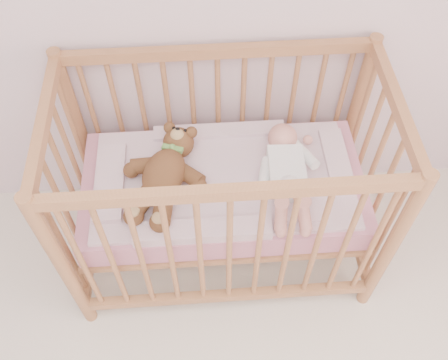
{
  "coord_description": "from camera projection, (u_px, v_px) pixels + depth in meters",
  "views": [
    {
      "loc": [
        0.19,
        0.33,
        2.28
      ],
      "look_at": [
        0.27,
        1.55,
        0.62
      ],
      "focal_mm": 40.0,
      "sensor_mm": 36.0,
      "label": 1
    }
  ],
  "objects": [
    {
      "name": "crib",
      "position": [
        223.0,
        187.0,
        2.19
      ],
      "size": [
        1.36,
        0.76,
        1.0
      ],
      "primitive_type": null,
      "color": "#B77B4D",
      "rests_on": "floor"
    },
    {
      "name": "mattress",
      "position": [
        223.0,
        189.0,
        2.2
      ],
      "size": [
        1.22,
        0.62,
        0.13
      ],
      "primitive_type": "cube",
      "color": "pink",
      "rests_on": "crib"
    },
    {
      "name": "blanket",
      "position": [
        223.0,
        179.0,
        2.14
      ],
      "size": [
        1.1,
        0.58,
        0.06
      ],
      "primitive_type": null,
      "color": "pink",
      "rests_on": "mattress"
    },
    {
      "name": "baby",
      "position": [
        287.0,
        169.0,
        2.08
      ],
      "size": [
        0.3,
        0.59,
        0.14
      ],
      "primitive_type": null,
      "rotation": [
        0.0,
        0.0,
        -0.04
      ],
      "color": "white",
      "rests_on": "blanket"
    },
    {
      "name": "teddy_bear",
      "position": [
        164.0,
        174.0,
        2.05
      ],
      "size": [
        0.54,
        0.63,
        0.15
      ],
      "primitive_type": null,
      "rotation": [
        0.0,
        0.0,
        -0.34
      ],
      "color": "brown",
      "rests_on": "blanket"
    }
  ]
}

